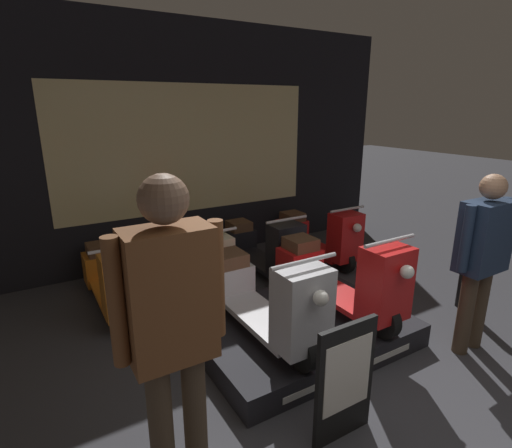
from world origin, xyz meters
TOP-DOWN VIEW (x-y plane):
  - shop_wall_back at (0.00, 4.06)m, footprint 6.48×0.09m
  - display_platform at (0.00, 1.50)m, footprint 1.91×1.42m
  - scooter_display_left at (-0.43, 1.46)m, footprint 0.55×1.60m
  - scooter_display_right at (0.43, 1.46)m, footprint 0.55×1.60m
  - scooter_backrow_0 at (-1.35, 3.03)m, footprint 0.55×1.60m
  - scooter_backrow_1 at (-0.41, 3.03)m, footprint 0.55×1.60m
  - scooter_backrow_2 at (0.53, 3.03)m, footprint 0.55×1.60m
  - scooter_backrow_3 at (1.46, 3.03)m, footprint 0.55×1.60m
  - person_left_browsing at (-1.49, 0.60)m, footprint 0.59×0.24m
  - person_right_browsing at (1.22, 0.60)m, footprint 0.61×0.25m
  - price_sign_board at (-0.44, 0.43)m, footprint 0.46×0.04m
  - street_bollard at (1.91, 1.12)m, footprint 0.10×0.10m

SIDE VIEW (x-z plane):
  - display_platform at x=0.00m, z-range 0.00..0.22m
  - scooter_backrow_0 at x=-1.35m, z-range -0.10..0.78m
  - scooter_backrow_1 at x=-0.41m, z-range -0.10..0.78m
  - scooter_backrow_2 at x=0.53m, z-range -0.10..0.78m
  - scooter_backrow_3 at x=1.46m, z-range -0.10..0.78m
  - price_sign_board at x=-0.44m, z-range 0.00..0.84m
  - street_bollard at x=1.91m, z-range 0.00..0.92m
  - scooter_display_left at x=-0.43m, z-range 0.12..1.00m
  - scooter_display_right at x=0.43m, z-range 0.12..1.00m
  - person_right_browsing at x=1.22m, z-range 0.15..1.74m
  - person_left_browsing at x=-1.49m, z-range 0.17..2.00m
  - shop_wall_back at x=0.00m, z-range 0.00..3.20m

